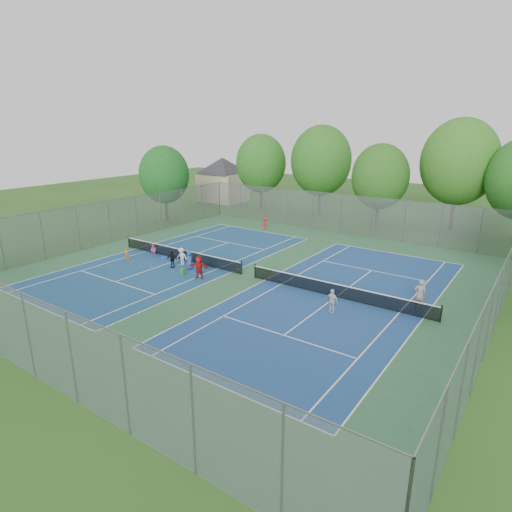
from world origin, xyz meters
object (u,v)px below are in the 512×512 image
at_px(instructor, 420,295).
at_px(net_right, 336,291).
at_px(net_left, 179,254).
at_px(ball_crate, 164,258).
at_px(ball_hopper, 183,272).

bearing_deg(instructor, net_right, 0.53).
distance_m(net_left, instructor, 18.93).
bearing_deg(net_right, net_left, 180.00).
bearing_deg(ball_crate, net_right, 2.84).
height_order(net_right, ball_crate, net_right).
bearing_deg(ball_crate, ball_hopper, -25.58).
distance_m(net_left, ball_crate, 1.30).
xyz_separation_m(ball_crate, instructor, (19.91, 1.86, 0.83)).
bearing_deg(net_left, net_right, 0.00).
distance_m(ball_hopper, instructor, 16.38).
bearing_deg(net_right, ball_crate, -177.16).
xyz_separation_m(net_right, instructor, (4.89, 1.12, 0.51)).
bearing_deg(ball_crate, net_left, 36.09).
relative_size(net_right, instructor, 6.65).
relative_size(ball_crate, instructor, 0.16).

